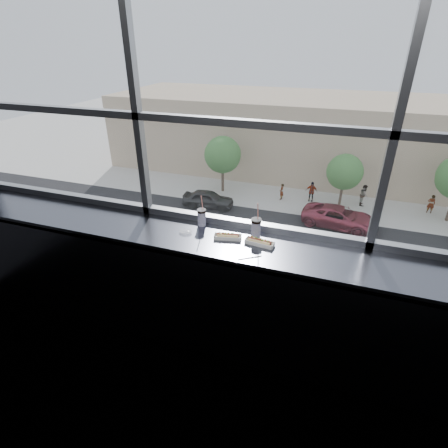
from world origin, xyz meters
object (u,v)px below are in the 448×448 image
(car_near_d, at_px, (426,286))
(car_near_b, at_px, (227,250))
(loose_straw, at_px, (250,258))
(car_far_b, at_px, (340,214))
(soda_cup_left, at_px, (202,216))
(soda_cup_right, at_px, (256,227))
(tree_left, at_px, (223,155))
(hotdog_tray_right, at_px, (260,242))
(car_far_a, at_px, (208,196))
(pedestrian_c, at_px, (364,193))
(pedestrian_b, at_px, (312,190))
(wrapper, at_px, (186,232))
(pedestrian_d, at_px, (432,202))
(pedestrian_a, at_px, (282,190))
(tree_center, at_px, (345,172))
(hotdog_tray_left, at_px, (228,236))
(car_near_c, at_px, (329,271))
(car_near_a, at_px, (100,228))

(car_near_d, xyz_separation_m, car_near_b, (-11.88, 0.00, -0.03))
(loose_straw, distance_m, car_far_b, 26.84)
(soda_cup_left, bearing_deg, soda_cup_right, -5.75)
(soda_cup_left, bearing_deg, tree_left, 108.77)
(hotdog_tray_right, relative_size, car_far_a, 0.04)
(hotdog_tray_right, height_order, pedestrian_c, hotdog_tray_right)
(hotdog_tray_right, distance_m, loose_straw, 0.22)
(loose_straw, bearing_deg, pedestrian_c, 49.39)
(loose_straw, bearing_deg, pedestrian_b, 58.39)
(wrapper, height_order, car_near_b, wrapper)
(soda_cup_left, height_order, car_near_b, soda_cup_left)
(soda_cup_left, height_order, soda_cup_right, soda_cup_right)
(pedestrian_d, bearing_deg, pedestrian_a, 6.01)
(tree_center, bearing_deg, hotdog_tray_right, -92.21)
(soda_cup_left, distance_m, loose_straw, 0.67)
(car_near_b, bearing_deg, car_far_b, -42.11)
(pedestrian_a, bearing_deg, soda_cup_right, 8.41)
(tree_center, bearing_deg, loose_straw, -92.24)
(hotdog_tray_left, height_order, soda_cup_left, soda_cup_left)
(loose_straw, xyz_separation_m, pedestrian_a, (-4.18, 28.30, -11.13))
(soda_cup_left, distance_m, car_far_b, 26.56)
(car_near_c, xyz_separation_m, pedestrian_c, (2.13, 13.04, 0.22))
(hotdog_tray_left, relative_size, tree_center, 0.05)
(hotdog_tray_left, distance_m, soda_cup_left, 0.34)
(hotdog_tray_right, height_order, loose_straw, hotdog_tray_right)
(hotdog_tray_left, distance_m, pedestrian_d, 32.66)
(hotdog_tray_right, xyz_separation_m, loose_straw, (-0.02, -0.22, -0.02))
(hotdog_tray_left, height_order, car_far_b, hotdog_tray_left)
(car_near_c, bearing_deg, pedestrian_a, 25.60)
(car_far_a, height_order, pedestrian_a, car_far_a)
(hotdog_tray_left, distance_m, tree_left, 31.06)
(car_far_b, distance_m, pedestrian_d, 9.03)
(car_far_a, relative_size, pedestrian_c, 2.68)
(car_near_b, xyz_separation_m, tree_left, (-4.48, 12.00, 2.58))
(pedestrian_c, distance_m, pedestrian_a, 7.39)
(loose_straw, xyz_separation_m, car_far_b, (1.21, 24.47, -10.96))
(car_near_d, height_order, pedestrian_a, car_near_d)
(pedestrian_c, height_order, pedestrian_d, pedestrian_c)
(car_near_a, height_order, pedestrian_b, pedestrian_b)
(soda_cup_left, height_order, pedestrian_a, soda_cup_left)
(soda_cup_right, height_order, pedestrian_a, soda_cup_right)
(loose_straw, bearing_deg, hotdog_tray_left, 103.86)
(wrapper, relative_size, car_near_a, 0.02)
(car_near_a, distance_m, pedestrian_a, 16.50)
(soda_cup_right, bearing_deg, hotdog_tray_left, -154.13)
(car_near_c, bearing_deg, tree_center, 1.42)
(pedestrian_d, bearing_deg, tree_left, 3.60)
(hotdog_tray_right, bearing_deg, car_far_b, 94.21)
(car_near_a, bearing_deg, car_far_b, -66.00)
(car_near_d, xyz_separation_m, pedestrian_b, (-7.77, 12.38, -0.01))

